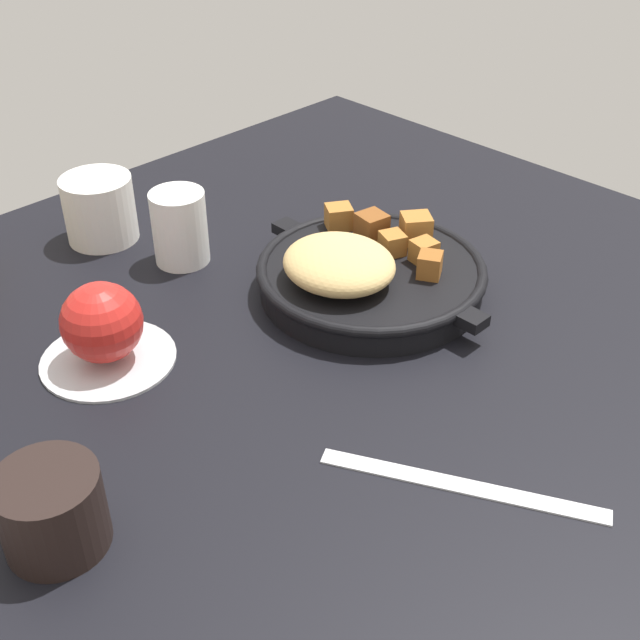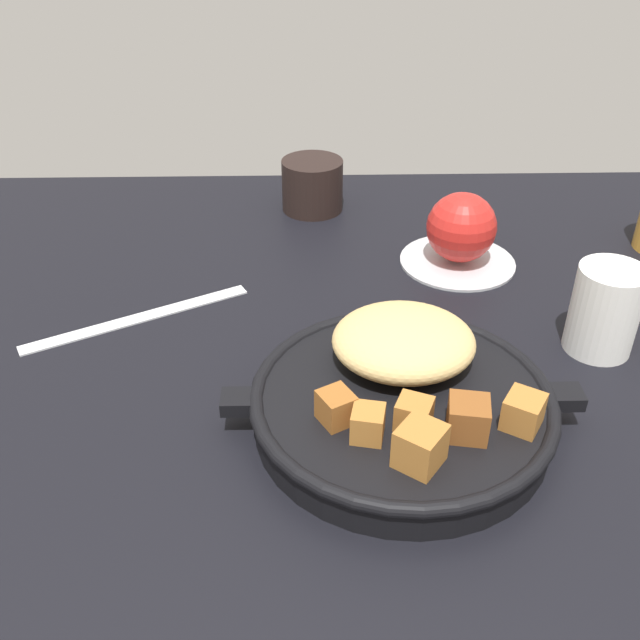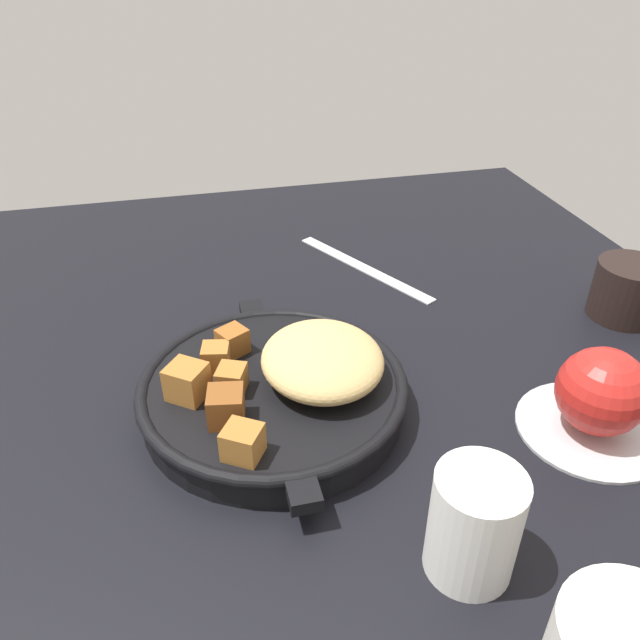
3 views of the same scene
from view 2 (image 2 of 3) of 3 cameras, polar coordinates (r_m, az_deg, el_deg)
name	(u,v)px [view 2 (image 2 of 3)]	position (r cm, az deg, el deg)	size (l,w,h in cm)	color
ground_plane	(331,391)	(64.33, 0.89, -5.64)	(99.42, 92.87, 2.40)	black
cast_iron_skillet	(403,395)	(58.39, 6.55, -5.91)	(28.64, 24.31, 7.11)	black
saucer_plate	(457,261)	(82.45, 10.76, 4.62)	(12.79, 12.79, 0.60)	#B7BABF
red_apple	(461,227)	(80.58, 11.07, 7.17)	(7.61, 7.61, 7.61)	red
butter_knife	(138,318)	(73.56, -14.11, 0.18)	(22.80, 1.60, 0.36)	silver
coffee_mug_dark	(312,185)	(92.49, -0.61, 10.56)	(7.66, 7.66, 6.45)	black
white_creamer_pitcher	(605,310)	(70.06, 21.51, 0.74)	(6.11, 6.11, 8.34)	white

